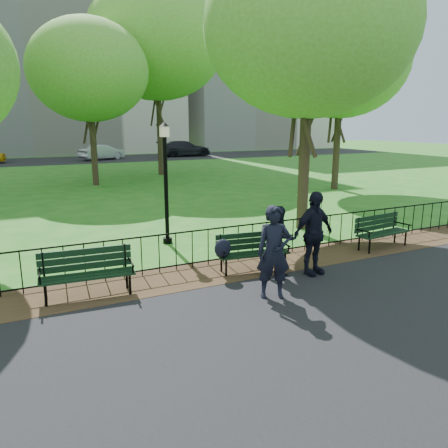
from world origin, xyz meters
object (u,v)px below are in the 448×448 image
tree_mid_e (342,60)px  person_mid (279,242)px  lamppost (166,179)px  park_bench_main (240,248)px  park_bench_right_a (381,228)px  sedan_dark (184,149)px  tree_near_e (310,26)px  tree_far_e (157,40)px  tree_far_c (89,70)px  sedan_silver (102,152)px  park_bench_left_a (87,268)px  person_right (313,233)px  person_left (274,252)px

tree_mid_e → person_mid: bearing=-135.1°
lamppost → park_bench_main: bearing=-78.5°
park_bench_right_a → sedan_dark: size_ratio=0.32×
tree_near_e → tree_far_e: bearing=87.6°
tree_far_c → sedan_dark: 21.83m
sedan_silver → park_bench_left_a: bearing=144.3°
park_bench_right_a → person_right: person_right is taller
park_bench_left_a → person_right: (4.68, -0.93, 0.37)m
tree_mid_e → person_right: size_ratio=4.84×
park_bench_main → tree_far_e: tree_far_e is taller
park_bench_right_a → tree_near_e: 6.20m
tree_mid_e → person_right: (-9.06, -9.95, -5.29)m
park_bench_main → park_bench_right_a: bearing=8.8°
person_left → park_bench_right_a: bearing=43.0°
tree_near_e → sedan_dark: (7.96, 30.64, -5.27)m
tree_far_c → person_right: size_ratio=4.62×
lamppost → tree_far_e: tree_far_e is taller
tree_far_c → person_right: bearing=-84.6°
tree_far_e → person_mid: 21.55m
tree_mid_e → person_mid: (-9.85, -9.81, -5.43)m
person_right → sedan_silver: 33.74m
tree_far_e → park_bench_right_a: bearing=-90.5°
park_bench_right_a → lamppost: bearing=143.2°
tree_far_c → person_mid: 17.52m
park_bench_left_a → park_bench_main: bearing=2.3°
park_bench_main → tree_near_e: tree_near_e is taller
park_bench_left_a → tree_near_e: tree_near_e is taller
lamppost → tree_far_c: tree_far_c is taller
tree_near_e → tree_far_e: 16.42m
sedan_dark → sedan_silver: bearing=97.1°
park_bench_main → lamppost: 3.38m
tree_near_e → park_bench_left_a: bearing=-158.6°
tree_far_c → tree_far_e: (4.73, 3.11, 2.33)m
tree_far_c → person_left: 18.32m
lamppost → tree_near_e: bearing=-2.3°
sedan_silver → sedan_dark: sedan_dark is taller
park_bench_left_a → person_right: bearing=-6.9°
tree_near_e → tree_far_c: bearing=107.1°
park_bench_left_a → park_bench_right_a: size_ratio=1.04×
tree_far_c → sedan_silver: (3.65, 16.80, -5.24)m
park_bench_right_a → person_mid: bearing=-174.2°
park_bench_main → lamppost: bearing=109.0°
tree_near_e → sedan_dark: size_ratio=1.63×
park_bench_main → lamppost: size_ratio=0.55×
person_left → tree_far_c: bearing=113.0°
park_bench_right_a → sedan_dark: (7.44, 33.45, 0.24)m
tree_far_e → sedan_dark: (7.28, 14.38, -7.48)m
park_bench_right_a → tree_near_e: bearing=94.6°
park_bench_right_a → person_mid: (-3.75, -0.77, 0.25)m
park_bench_left_a → sedan_dark: size_ratio=0.34×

